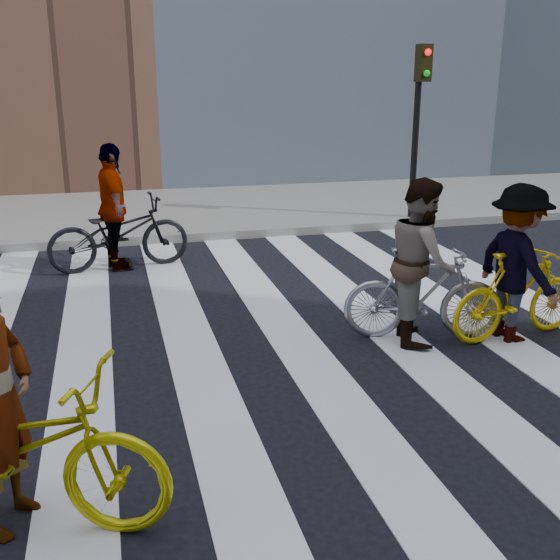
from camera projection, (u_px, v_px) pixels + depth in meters
name	position (u px, v px, depth m)	size (l,w,h in m)	color
ground	(249.00, 354.00, 6.77)	(100.00, 100.00, 0.00)	black
sidewalk_far	(173.00, 211.00, 13.68)	(100.00, 5.00, 0.15)	gray
zebra_crosswalk	(249.00, 353.00, 6.77)	(8.25, 10.00, 0.01)	white
traffic_signal	(419.00, 104.00, 12.09)	(0.22, 0.42, 3.33)	black
bike_yellow_left	(11.00, 446.00, 4.06)	(0.72, 2.06, 1.08)	#C3BA0A
bike_silver_mid	(423.00, 294.00, 7.04)	(0.48, 1.70, 1.02)	#A4A5AE
bike_yellow_right	(518.00, 295.00, 7.04)	(0.47, 1.65, 0.99)	yellow
bike_dark_rear	(119.00, 233.00, 9.66)	(0.72, 2.06, 1.08)	black
rider_mid	(421.00, 261.00, 6.92)	(0.86, 0.67, 1.76)	slate
rider_right	(517.00, 264.00, 6.93)	(1.10, 0.63, 1.70)	slate
rider_rear	(113.00, 208.00, 9.53)	(1.09, 0.45, 1.86)	slate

